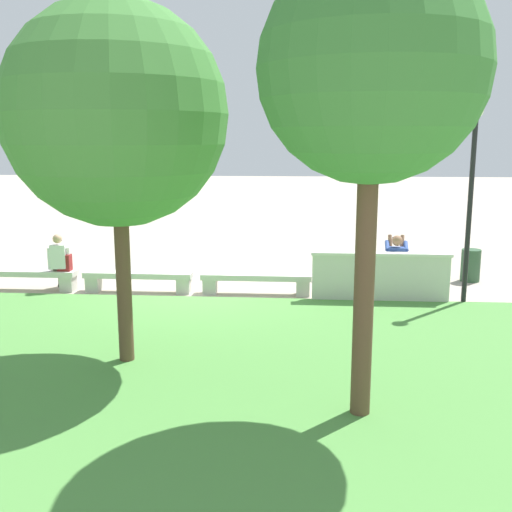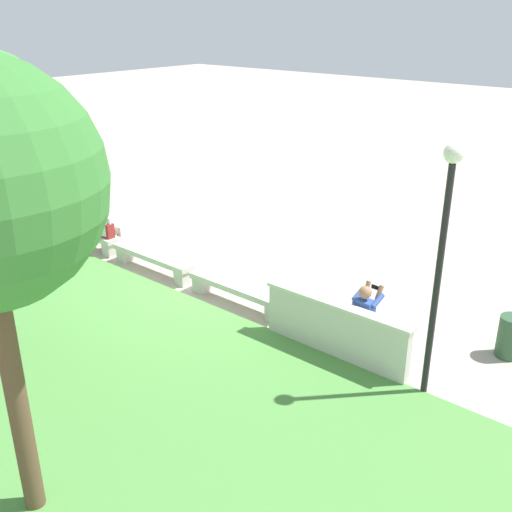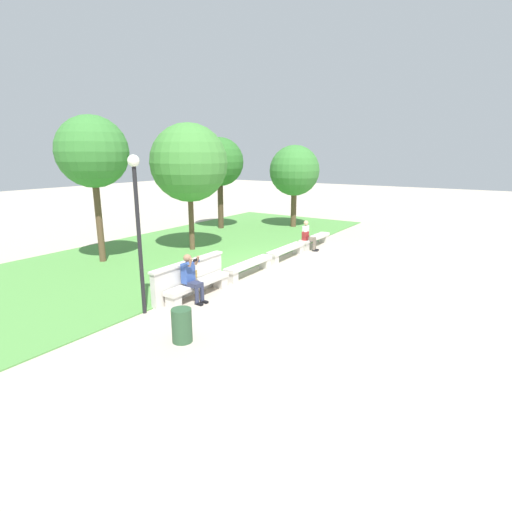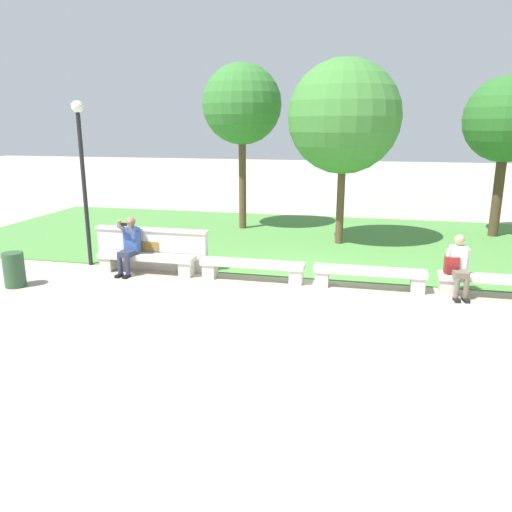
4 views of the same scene
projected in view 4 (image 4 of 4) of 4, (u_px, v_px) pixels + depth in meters
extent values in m
plane|color=#B2A593|center=(309.00, 284.00, 10.94)|extent=(80.00, 80.00, 0.00)
cube|color=#518E42|center=(327.00, 240.00, 15.06)|extent=(22.03, 8.00, 0.03)
cube|color=beige|center=(146.00, 257.00, 11.69)|extent=(2.35, 0.40, 0.12)
cube|color=beige|center=(109.00, 264.00, 11.97)|extent=(0.28, 0.34, 0.33)
cube|color=beige|center=(187.00, 269.00, 11.53)|extent=(0.28, 0.34, 0.33)
cube|color=beige|center=(252.00, 264.00, 11.13)|extent=(2.35, 0.40, 0.12)
cube|color=beige|center=(210.00, 270.00, 11.40)|extent=(0.28, 0.34, 0.33)
cube|color=beige|center=(296.00, 276.00, 10.96)|extent=(0.28, 0.34, 0.33)
cube|color=beige|center=(369.00, 271.00, 10.56)|extent=(2.35, 0.40, 0.12)
cube|color=beige|center=(322.00, 278.00, 10.84)|extent=(0.28, 0.34, 0.33)
cube|color=beige|center=(418.00, 284.00, 10.40)|extent=(0.28, 0.34, 0.33)
cube|color=beige|center=(500.00, 279.00, 10.00)|extent=(2.35, 0.40, 0.12)
cube|color=beige|center=(446.00, 286.00, 10.28)|extent=(0.28, 0.34, 0.33)
cube|color=beige|center=(152.00, 250.00, 11.99)|extent=(2.76, 0.18, 0.95)
cube|color=silver|center=(151.00, 230.00, 11.86)|extent=(2.82, 0.24, 0.06)
cube|color=olive|center=(150.00, 246.00, 11.87)|extent=(0.44, 0.02, 0.22)
cube|color=black|center=(119.00, 276.00, 11.47)|extent=(0.12, 0.25, 0.06)
cylinder|color=#2D334C|center=(120.00, 266.00, 11.49)|extent=(0.11, 0.11, 0.42)
cube|color=black|center=(127.00, 276.00, 11.42)|extent=(0.12, 0.25, 0.06)
cylinder|color=#2D334C|center=(128.00, 267.00, 11.43)|extent=(0.11, 0.11, 0.42)
cube|color=#2D334C|center=(128.00, 253.00, 11.56)|extent=(0.33, 0.44, 0.12)
cube|color=#33519E|center=(132.00, 239.00, 11.70)|extent=(0.35, 0.24, 0.56)
sphere|color=#9E7051|center=(131.00, 222.00, 11.60)|extent=(0.22, 0.22, 0.22)
cylinder|color=#33519E|center=(122.00, 227.00, 11.59)|extent=(0.11, 0.32, 0.21)
cylinder|color=#9E7051|center=(121.00, 225.00, 11.42)|extent=(0.11, 0.19, 0.27)
cylinder|color=#33519E|center=(136.00, 228.00, 11.48)|extent=(0.11, 0.32, 0.21)
cylinder|color=#9E7051|center=(130.00, 226.00, 11.35)|extent=(0.09, 0.19, 0.27)
cube|color=black|center=(124.00, 224.00, 11.32)|extent=(0.15, 0.02, 0.08)
cube|color=black|center=(457.00, 300.00, 9.87)|extent=(0.13, 0.23, 0.06)
cylinder|color=#6B6051|center=(457.00, 289.00, 9.88)|extent=(0.10, 0.10, 0.42)
cube|color=black|center=(466.00, 300.00, 9.86)|extent=(0.13, 0.23, 0.06)
cylinder|color=#6B6051|center=(466.00, 289.00, 9.87)|extent=(0.10, 0.10, 0.42)
cube|color=#6B6051|center=(460.00, 273.00, 9.98)|extent=(0.34, 0.44, 0.12)
cube|color=silver|center=(458.00, 258.00, 10.12)|extent=(0.35, 0.25, 0.52)
sphere|color=tan|center=(460.00, 239.00, 10.02)|extent=(0.20, 0.20, 0.20)
cylinder|color=silver|center=(448.00, 261.00, 10.13)|extent=(0.08, 0.08, 0.48)
cylinder|color=silver|center=(468.00, 261.00, 10.10)|extent=(0.08, 0.08, 0.48)
cube|color=maroon|center=(452.00, 265.00, 10.14)|extent=(0.28, 0.20, 0.36)
cube|color=maroon|center=(452.00, 270.00, 10.06)|extent=(0.20, 0.06, 0.16)
torus|color=black|center=(453.00, 255.00, 10.09)|extent=(0.10, 0.02, 0.10)
cylinder|color=#4C3826|center=(498.00, 192.00, 15.28)|extent=(0.30, 0.30, 2.80)
sphere|color=#2D6B28|center=(507.00, 119.00, 14.73)|extent=(2.52, 2.52, 2.52)
cylinder|color=brown|center=(242.00, 180.00, 16.41)|extent=(0.24, 0.24, 3.27)
sphere|color=#387A33|center=(242.00, 104.00, 15.80)|extent=(2.53, 2.53, 2.53)
cylinder|color=brown|center=(341.00, 199.00, 14.33)|extent=(0.22, 0.22, 2.67)
sphere|color=#428438|center=(344.00, 117.00, 13.75)|extent=(3.13, 3.13, 3.13)
cylinder|color=#2D5133|center=(14.00, 270.00, 10.72)|extent=(0.44, 0.44, 0.75)
cylinder|color=black|center=(85.00, 192.00, 12.03)|extent=(0.10, 0.10, 3.66)
sphere|color=white|center=(77.00, 106.00, 11.52)|extent=(0.28, 0.28, 0.28)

